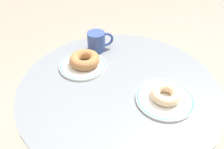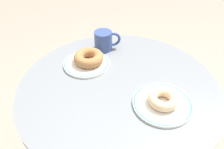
# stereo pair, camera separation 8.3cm
# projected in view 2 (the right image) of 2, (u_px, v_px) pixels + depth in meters

# --- Properties ---
(cafe_table) EXTENTS (0.77, 0.77, 0.73)m
(cafe_table) POSITION_uv_depth(u_px,v_px,m) (118.00, 127.00, 1.02)
(cafe_table) COLOR slate
(cafe_table) RESTS_ON ground
(plate_left) EXTENTS (0.19, 0.19, 0.01)m
(plate_left) POSITION_uv_depth(u_px,v_px,m) (87.00, 63.00, 0.95)
(plate_left) COLOR white
(plate_left) RESTS_ON cafe_table
(plate_right) EXTENTS (0.20, 0.20, 0.01)m
(plate_right) POSITION_uv_depth(u_px,v_px,m) (162.00, 104.00, 0.77)
(plate_right) COLOR white
(plate_right) RESTS_ON cafe_table
(donut_cinnamon) EXTENTS (0.17, 0.17, 0.04)m
(donut_cinnamon) POSITION_uv_depth(u_px,v_px,m) (89.00, 58.00, 0.94)
(donut_cinnamon) COLOR #A36B3D
(donut_cinnamon) RESTS_ON plate_left
(donut_glazed) EXTENTS (0.15, 0.15, 0.03)m
(donut_glazed) POSITION_uv_depth(u_px,v_px,m) (163.00, 99.00, 0.76)
(donut_glazed) COLOR #E0B789
(donut_glazed) RESTS_ON plate_right
(coffee_mug) EXTENTS (0.11, 0.09, 0.09)m
(coffee_mug) POSITION_uv_depth(u_px,v_px,m) (104.00, 41.00, 1.02)
(coffee_mug) COLOR #334784
(coffee_mug) RESTS_ON cafe_table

